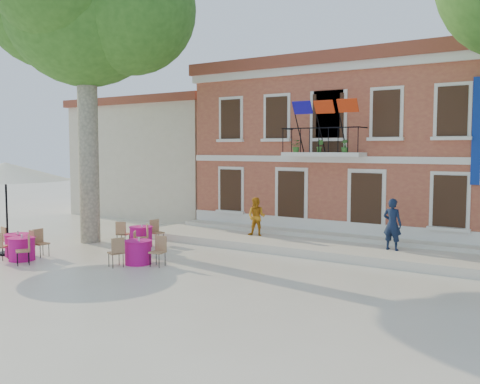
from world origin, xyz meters
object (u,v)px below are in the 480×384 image
(pedestrian_orange, at_px, (256,217))
(cafe_table_0, at_px, (18,244))
(cafe_table_1, at_px, (138,251))
(patio_umbrella, at_px, (5,172))
(pedestrian_navy, at_px, (392,224))
(cafe_table_2, at_px, (22,248))
(plane_tree_west, at_px, (85,6))
(cafe_table_3, at_px, (141,235))

(pedestrian_orange, xyz_separation_m, cafe_table_0, (-5.63, -6.64, -0.64))
(cafe_table_0, distance_m, cafe_table_1, 4.62)
(patio_umbrella, xyz_separation_m, pedestrian_navy, (11.55, 6.68, -1.74))
(patio_umbrella, relative_size, cafe_table_1, 2.35)
(cafe_table_2, bearing_deg, pedestrian_orange, 55.32)
(plane_tree_west, distance_m, cafe_table_1, 10.04)
(plane_tree_west, relative_size, cafe_table_0, 6.34)
(cafe_table_2, bearing_deg, patio_umbrella, 164.72)
(cafe_table_0, height_order, cafe_table_1, same)
(cafe_table_1, bearing_deg, plane_tree_west, 156.61)
(pedestrian_navy, bearing_deg, cafe_table_1, 44.69)
(plane_tree_west, bearing_deg, patio_umbrella, -98.26)
(plane_tree_west, bearing_deg, cafe_table_2, -76.95)
(pedestrian_navy, bearing_deg, cafe_table_0, 36.88)
(plane_tree_west, height_order, cafe_table_2, plane_tree_west)
(pedestrian_navy, height_order, cafe_table_3, pedestrian_navy)
(plane_tree_west, xyz_separation_m, cafe_table_0, (0.07, -3.28, -8.78))
(patio_umbrella, bearing_deg, cafe_table_0, 1.81)
(pedestrian_navy, relative_size, pedestrian_orange, 1.16)
(plane_tree_west, distance_m, cafe_table_3, 9.10)
(cafe_table_3, bearing_deg, pedestrian_navy, 19.23)
(cafe_table_0, xyz_separation_m, cafe_table_2, (0.77, -0.38, 0.01))
(plane_tree_west, height_order, patio_umbrella, plane_tree_west)
(pedestrian_orange, height_order, cafe_table_1, pedestrian_orange)
(patio_umbrella, relative_size, cafe_table_0, 2.22)
(pedestrian_navy, distance_m, cafe_table_3, 9.21)
(pedestrian_navy, distance_m, cafe_table_1, 8.50)
(pedestrian_navy, bearing_deg, patio_umbrella, 35.71)
(plane_tree_west, height_order, pedestrian_navy, plane_tree_west)
(patio_umbrella, height_order, cafe_table_2, patio_umbrella)
(pedestrian_navy, xyz_separation_m, cafe_table_2, (-10.22, -7.05, -0.75))
(patio_umbrella, distance_m, cafe_table_1, 5.72)
(cafe_table_0, distance_m, cafe_table_3, 4.33)
(cafe_table_3, bearing_deg, cafe_table_2, -111.17)
(patio_umbrella, height_order, pedestrian_orange, patio_umbrella)
(plane_tree_west, relative_size, cafe_table_3, 6.82)
(cafe_table_1, relative_size, cafe_table_2, 0.99)
(cafe_table_2, bearing_deg, cafe_table_0, 153.87)
(cafe_table_0, height_order, cafe_table_2, same)
(plane_tree_west, relative_size, pedestrian_navy, 7.09)
(patio_umbrella, xyz_separation_m, pedestrian_orange, (6.19, 6.66, -1.86))
(pedestrian_orange, relative_size, cafe_table_3, 0.83)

